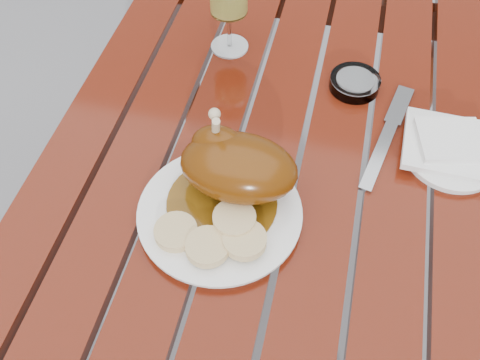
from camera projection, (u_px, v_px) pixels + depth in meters
name	position (u px, v px, depth m)	size (l,w,h in m)	color
ground	(259.00, 308.00, 1.58)	(60.00, 60.00, 0.00)	slate
table	(264.00, 244.00, 1.29)	(0.80, 1.20, 0.75)	#66190C
dinner_plate	(220.00, 214.00, 0.88)	(0.27, 0.27, 0.02)	white
roast_duck	(235.00, 166.00, 0.86)	(0.21, 0.20, 0.14)	#603B0A
bread_dumplings	(215.00, 234.00, 0.83)	(0.18, 0.12, 0.03)	#D6B882
wine_glass	(229.00, 10.00, 1.07)	(0.08, 0.08, 0.19)	#ECE66B
side_plate	(451.00, 155.00, 0.96)	(0.17, 0.17, 0.01)	white
napkin	(448.00, 145.00, 0.95)	(0.16, 0.14, 0.01)	white
ashtray	(355.00, 83.00, 1.06)	(0.10, 0.10, 0.03)	#B2B7BC
fork	(198.00, 191.00, 0.91)	(0.02, 0.18, 0.01)	gray
knife	(384.00, 143.00, 0.98)	(0.02, 0.24, 0.01)	gray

